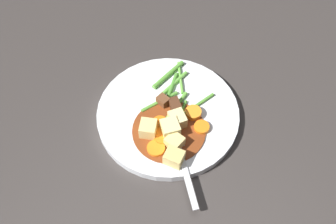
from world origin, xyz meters
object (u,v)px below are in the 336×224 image
object	(u,v)px
carrot_slice_1	(160,123)
meat_chunk_1	(175,105)
potato_chunk_0	(175,142)
potato_chunk_4	(148,129)
carrot_slice_2	(161,136)
carrot_slice_4	(193,113)
carrot_slice_3	(202,127)
dinner_plate	(168,114)
potato_chunk_3	(174,158)
fork	(182,158)
potato_chunk_2	(177,120)
carrot_slice_0	(156,149)
potato_chunk_1	(170,129)
meat_chunk_0	(163,101)

from	to	relation	value
carrot_slice_1	meat_chunk_1	distance (m)	0.05
potato_chunk_0	potato_chunk_4	distance (m)	0.05
carrot_slice_2	carrot_slice_4	bearing A→B (deg)	137.45
potato_chunk_4	meat_chunk_1	distance (m)	0.07
carrot_slice_3	carrot_slice_4	world-z (taller)	carrot_slice_4
dinner_plate	potato_chunk_3	size ratio (longest dim) A/B	8.53
carrot_slice_2	carrot_slice_4	world-z (taller)	carrot_slice_4
carrot_slice_4	fork	bearing A→B (deg)	-5.79
potato_chunk_3	meat_chunk_1	size ratio (longest dim) A/B	1.17
carrot_slice_1	potato_chunk_2	bearing A→B (deg)	101.44
potato_chunk_0	meat_chunk_1	xyz separation A→B (m)	(-0.08, -0.01, -0.00)
carrot_slice_2	dinner_plate	bearing A→B (deg)	175.19
fork	carrot_slice_3	bearing A→B (deg)	157.12
carrot_slice_0	potato_chunk_2	bearing A→B (deg)	153.67
meat_chunk_1	fork	world-z (taller)	meat_chunk_1
potato_chunk_1	meat_chunk_1	xyz separation A→B (m)	(-0.05, 0.00, -0.01)
carrot_slice_4	potato_chunk_0	xyz separation A→B (m)	(0.07, -0.02, 0.00)
potato_chunk_0	dinner_plate	bearing A→B (deg)	-162.17
potato_chunk_4	meat_chunk_1	size ratio (longest dim) A/B	1.12
potato_chunk_2	potato_chunk_4	size ratio (longest dim) A/B	1.03
dinner_plate	potato_chunk_2	bearing A→B (deg)	41.78
carrot_slice_2	potato_chunk_1	xyz separation A→B (m)	(-0.01, 0.02, 0.01)
potato_chunk_0	potato_chunk_4	world-z (taller)	potato_chunk_4
carrot_slice_2	carrot_slice_3	bearing A→B (deg)	112.39
potato_chunk_3	potato_chunk_4	size ratio (longest dim) A/B	1.04
carrot_slice_3	potato_chunk_1	size ratio (longest dim) A/B	0.90
carrot_slice_1	carrot_slice_2	xyz separation A→B (m)	(0.03, 0.01, 0.00)
potato_chunk_3	potato_chunk_4	distance (m)	0.07
dinner_plate	carrot_slice_1	world-z (taller)	carrot_slice_1
potato_chunk_0	fork	distance (m)	0.03
carrot_slice_0	potato_chunk_4	world-z (taller)	potato_chunk_4
carrot_slice_4	dinner_plate	bearing A→B (deg)	-89.02
dinner_plate	fork	bearing A→B (deg)	22.16
dinner_plate	carrot_slice_0	distance (m)	0.08
potato_chunk_2	meat_chunk_1	distance (m)	0.04
carrot_slice_4	potato_chunk_4	size ratio (longest dim) A/B	1.00
carrot_slice_3	meat_chunk_0	world-z (taller)	meat_chunk_0
carrot_slice_4	potato_chunk_2	world-z (taller)	potato_chunk_2
carrot_slice_4	carrot_slice_2	bearing A→B (deg)	-42.55
meat_chunk_0	carrot_slice_4	bearing A→B (deg)	74.47
dinner_plate	potato_chunk_3	distance (m)	0.10
carrot_slice_0	potato_chunk_1	bearing A→B (deg)	152.74
carrot_slice_0	potato_chunk_2	xyz separation A→B (m)	(-0.06, 0.03, 0.01)
carrot_slice_1	meat_chunk_1	bearing A→B (deg)	152.04
carrot_slice_3	fork	bearing A→B (deg)	-22.88
carrot_slice_2	potato_chunk_0	size ratio (longest dim) A/B	1.30
carrot_slice_0	potato_chunk_2	distance (m)	0.07
carrot_slice_0	carrot_slice_4	bearing A→B (deg)	146.01
carrot_slice_1	potato_chunk_3	distance (m)	0.08
carrot_slice_1	potato_chunk_2	world-z (taller)	potato_chunk_2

